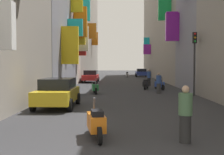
% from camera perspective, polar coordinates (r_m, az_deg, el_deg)
% --- Properties ---
extents(ground_plane, '(140.00, 140.00, 0.00)m').
position_cam_1_polar(ground_plane, '(33.81, 2.09, -1.09)').
color(ground_plane, '#2D2D30').
extents(building_left_mid_c, '(7.25, 3.52, 12.50)m').
position_cam_1_polar(building_left_mid_c, '(34.21, -11.47, 9.40)').
color(building_left_mid_c, '#B2A899').
rests_on(building_left_mid_c, ground).
extents(building_left_far, '(7.28, 28.83, 15.77)m').
position_cam_1_polar(building_left_far, '(50.21, -7.45, 9.10)').
color(building_left_far, gray).
rests_on(building_left_far, ground).
extents(building_right_mid_b, '(7.35, 35.25, 17.53)m').
position_cam_1_polar(building_right_mid_b, '(47.34, 11.77, 10.54)').
color(building_right_mid_b, gray).
rests_on(building_right_mid_b, ground).
extents(parked_car_red, '(1.88, 4.09, 1.45)m').
position_cam_1_polar(parked_car_red, '(35.25, -4.16, 0.29)').
color(parked_car_red, '#B21E1E').
rests_on(parked_car_red, ground).
extents(parked_car_blue, '(1.94, 4.10, 1.41)m').
position_cam_1_polar(parked_car_blue, '(50.79, 5.69, 0.97)').
color(parked_car_blue, navy).
rests_on(parked_car_blue, ground).
extents(parked_car_yellow, '(1.89, 3.95, 1.45)m').
position_cam_1_polar(parked_car_yellow, '(15.00, -10.52, -2.81)').
color(parked_car_yellow, gold).
rests_on(parked_car_yellow, ground).
extents(scooter_black, '(0.70, 1.82, 1.13)m').
position_cam_1_polar(scooter_black, '(25.82, 6.62, -1.21)').
color(scooter_black, black).
rests_on(scooter_black, ground).
extents(scooter_blue, '(0.73, 1.74, 1.13)m').
position_cam_1_polar(scooter_blue, '(25.20, 9.19, -1.32)').
color(scooter_blue, '#2D4CAD').
rests_on(scooter_blue, ground).
extents(scooter_orange, '(0.66, 1.96, 1.13)m').
position_cam_1_polar(scooter_orange, '(8.71, -3.08, -8.66)').
color(scooter_orange, orange).
rests_on(scooter_orange, ground).
extents(scooter_green, '(0.61, 1.82, 1.13)m').
position_cam_1_polar(scooter_green, '(21.69, -3.31, -1.91)').
color(scooter_green, '#287F3D').
rests_on(scooter_green, ground).
extents(scooter_red, '(0.82, 1.75, 1.13)m').
position_cam_1_polar(scooter_red, '(55.72, 5.69, 0.82)').
color(scooter_red, red).
rests_on(scooter_red, ground).
extents(scooter_white, '(0.46, 1.83, 1.13)m').
position_cam_1_polar(scooter_white, '(48.93, 2.95, 0.59)').
color(scooter_white, silver).
rests_on(scooter_white, ground).
extents(pedestrian_crossing, '(0.54, 0.54, 1.61)m').
position_cam_1_polar(pedestrian_crossing, '(32.81, 7.17, 0.18)').
color(pedestrian_crossing, black).
rests_on(pedestrian_crossing, ground).
extents(pedestrian_near_left, '(0.52, 0.52, 1.66)m').
position_cam_1_polar(pedestrian_near_left, '(29.61, 7.19, -0.02)').
color(pedestrian_near_left, '#242424').
rests_on(pedestrian_near_left, ground).
extents(pedestrian_near_right, '(0.43, 0.43, 1.55)m').
position_cam_1_polar(pedestrian_near_right, '(21.92, 9.05, -1.10)').
color(pedestrian_near_right, '#3D3D3D').
rests_on(pedestrian_near_right, ground).
extents(pedestrian_mid_street, '(0.47, 0.47, 1.58)m').
position_cam_1_polar(pedestrian_mid_street, '(8.36, 14.04, -6.97)').
color(pedestrian_mid_street, '#282828').
rests_on(pedestrian_mid_street, ground).
extents(traffic_light_near_corner, '(0.26, 0.34, 4.32)m').
position_cam_1_polar(traffic_light_near_corner, '(20.67, 15.71, 4.65)').
color(traffic_light_near_corner, '#2D2D2D').
rests_on(traffic_light_near_corner, ground).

